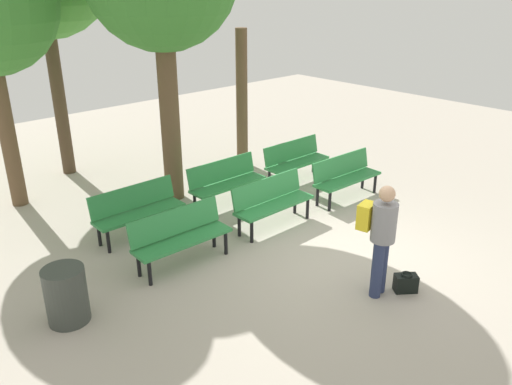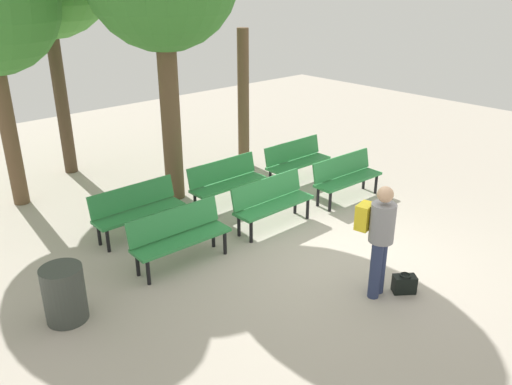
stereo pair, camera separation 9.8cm
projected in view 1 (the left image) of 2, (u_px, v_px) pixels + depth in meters
ground_plane at (340, 259)px, 8.28m from camera, size 24.00×24.00×0.00m
bench_r0_c0 at (180, 234)px, 7.98m from camera, size 1.62×0.53×0.87m
bench_r0_c1 at (272, 200)px, 9.20m from camera, size 1.60×0.49×0.87m
bench_r0_c2 at (345, 175)px, 10.38m from camera, size 1.62×0.55×0.87m
bench_r1_c0 at (137, 208)px, 8.88m from camera, size 1.60×0.50×0.87m
bench_r1_c1 at (226, 180)px, 10.11m from camera, size 1.61×0.50×0.87m
bench_r1_c2 at (295, 159)px, 11.28m from camera, size 1.60×0.50×0.87m
tree_1 at (242, 99)px, 11.86m from camera, size 0.26×0.26×3.15m
visitor_with_backpack at (380, 234)px, 7.05m from camera, size 0.41×0.57×1.65m
handbag at (406, 283)px, 7.39m from camera, size 0.36×0.34×0.29m
trash_bin at (66, 295)px, 6.66m from camera, size 0.54×0.54×0.77m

